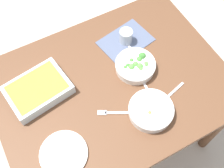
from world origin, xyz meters
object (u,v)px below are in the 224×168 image
object	(u,v)px
drink_cup	(126,37)
fork_on_table	(113,113)
baking_dish	(38,89)
broccoli_bowl	(135,66)
spoon_by_stew	(168,96)
stew_bowl	(151,110)
side_plate	(64,154)
spoon_by_broccoli	(143,81)
spoon_spare	(129,46)

from	to	relation	value
drink_cup	fork_on_table	distance (m)	0.45
baking_dish	broccoli_bowl	bearing A→B (deg)	167.93
fork_on_table	spoon_by_stew	bearing A→B (deg)	169.42
stew_bowl	spoon_by_stew	size ratio (longest dim) A/B	1.26
stew_bowl	side_plate	world-z (taller)	stew_bowl
spoon_by_broccoli	drink_cup	bearing A→B (deg)	-100.96
side_plate	spoon_by_stew	size ratio (longest dim) A/B	1.26
stew_bowl	spoon_by_broccoli	size ratio (longest dim) A/B	1.24
baking_dish	spoon_by_broccoli	distance (m)	0.53
drink_cup	side_plate	xyz separation A→B (m)	(0.56, 0.42, -0.03)
baking_dish	spoon_by_broccoli	size ratio (longest dim) A/B	1.88
broccoli_bowl	fork_on_table	size ratio (longest dim) A/B	1.30
baking_dish	drink_cup	size ratio (longest dim) A/B	3.88
baking_dish	spoon_by_stew	distance (m)	0.65
stew_bowl	broccoli_bowl	bearing A→B (deg)	-104.55
broccoli_bowl	spoon_spare	bearing A→B (deg)	-107.72
baking_dish	side_plate	bearing A→B (deg)	87.22
spoon_spare	fork_on_table	distance (m)	0.41
broccoli_bowl	fork_on_table	xyz separation A→B (m)	(0.23, 0.17, -0.03)
baking_dish	drink_cup	distance (m)	0.55
baking_dish	spoon_spare	xyz separation A→B (m)	(-0.55, -0.03, -0.03)
drink_cup	side_plate	distance (m)	0.71
spoon_spare	spoon_by_stew	bearing A→B (deg)	92.95
spoon_spare	fork_on_table	size ratio (longest dim) A/B	1.07
stew_bowl	spoon_by_stew	bearing A→B (deg)	-165.51
stew_bowl	spoon_spare	xyz separation A→B (m)	(-0.11, -0.39, -0.03)
broccoli_bowl	drink_cup	xyz separation A→B (m)	(-0.05, -0.18, 0.01)
spoon_by_broccoli	spoon_spare	xyz separation A→B (m)	(-0.05, -0.23, 0.00)
stew_bowl	side_plate	distance (m)	0.45
broccoli_bowl	baking_dish	bearing A→B (deg)	-12.07
broccoli_bowl	spoon_by_broccoli	bearing A→B (deg)	85.64
drink_cup	broccoli_bowl	bearing A→B (deg)	75.96
stew_bowl	side_plate	size ratio (longest dim) A/B	0.99
side_plate	spoon_spare	distance (m)	0.68
spoon_by_broccoli	spoon_spare	distance (m)	0.23
drink_cup	spoon_spare	bearing A→B (deg)	88.46
drink_cup	baking_dish	bearing A→B (deg)	7.78
baking_dish	spoon_by_stew	size ratio (longest dim) A/B	1.89
broccoli_bowl	spoon_spare	distance (m)	0.15
broccoli_bowl	drink_cup	size ratio (longest dim) A/B	2.51
side_plate	spoon_spare	xyz separation A→B (m)	(-0.56, -0.38, -0.00)
spoon_spare	baking_dish	bearing A→B (deg)	3.31
broccoli_bowl	spoon_by_broccoli	world-z (taller)	broccoli_bowl
spoon_spare	drink_cup	bearing A→B (deg)	-91.54
baking_dish	stew_bowl	bearing A→B (deg)	140.14
drink_cup	fork_on_table	bearing A→B (deg)	52.13
spoon_by_stew	spoon_by_broccoli	distance (m)	0.15
spoon_by_stew	fork_on_table	distance (m)	0.29
broccoli_bowl	spoon_by_broccoli	distance (m)	0.09
side_plate	spoon_by_stew	world-z (taller)	side_plate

